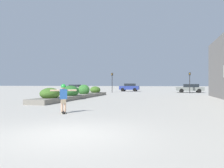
% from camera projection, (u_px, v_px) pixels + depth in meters
% --- Properties ---
extents(ground_plane, '(300.00, 300.00, 0.00)m').
position_uv_depth(ground_plane, '(68.00, 134.00, 6.36)').
color(ground_plane, '#ADA89E').
extents(planter_box, '(1.76, 15.49, 1.41)m').
position_uv_depth(planter_box, '(77.00, 94.00, 22.32)').
color(planter_box, slate).
rests_on(planter_box, ground_plane).
extents(skateboard, '(0.50, 0.68, 0.09)m').
position_uv_depth(skateboard, '(63.00, 112.00, 10.92)').
color(skateboard, black).
rests_on(skateboard, ground_plane).
extents(skateboarder, '(1.17, 0.69, 1.38)m').
position_uv_depth(skateboarder, '(63.00, 95.00, 10.93)').
color(skateboarder, tan).
rests_on(skateboarder, skateboard).
extents(car_leftmost, '(3.91, 1.87, 1.58)m').
position_uv_depth(car_leftmost, '(130.00, 87.00, 44.13)').
color(car_leftmost, navy).
rests_on(car_leftmost, ground_plane).
extents(car_center_left, '(3.87, 1.95, 1.35)m').
position_uv_depth(car_center_left, '(75.00, 88.00, 46.29)').
color(car_center_left, slate).
rests_on(car_center_left, ground_plane).
extents(car_center_right, '(4.51, 2.02, 1.48)m').
position_uv_depth(car_center_right, '(190.00, 88.00, 37.60)').
color(car_center_right, slate).
rests_on(car_center_right, ground_plane).
extents(traffic_light_left, '(0.28, 0.30, 3.40)m').
position_uv_depth(traffic_light_left, '(112.00, 79.00, 37.55)').
color(traffic_light_left, black).
rests_on(traffic_light_left, ground_plane).
extents(traffic_light_right, '(0.28, 0.30, 3.31)m').
position_uv_depth(traffic_light_right, '(190.00, 79.00, 34.30)').
color(traffic_light_right, black).
rests_on(traffic_light_right, ground_plane).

